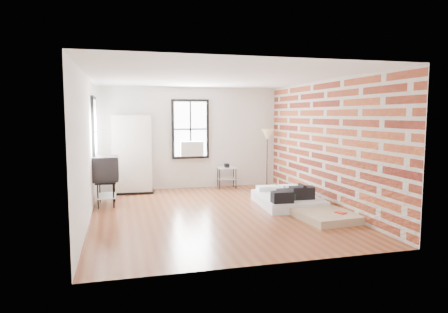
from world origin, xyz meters
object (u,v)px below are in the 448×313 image
object	(u,v)px
wardrobe	(133,154)
floor_lamp	(267,137)
mattress_bare	(310,208)
tv_stand	(106,170)
side_table	(227,171)
mattress_main	(288,199)

from	to	relation	value
wardrobe	floor_lamp	distance (m)	3.76
mattress_bare	tv_stand	xyz separation A→B (m)	(-4.13, 1.86, 0.68)
floor_lamp	wardrobe	bearing A→B (deg)	180.00
side_table	floor_lamp	world-z (taller)	floor_lamp
wardrobe	side_table	size ratio (longest dim) A/B	2.98
wardrobe	tv_stand	xyz separation A→B (m)	(-0.63, -1.33, -0.21)
mattress_main	floor_lamp	xyz separation A→B (m)	(0.41, 2.39, 1.26)
wardrobe	floor_lamp	bearing A→B (deg)	3.59
mattress_bare	wardrobe	distance (m)	4.82
mattress_main	wardrobe	size ratio (longest dim) A/B	0.88
wardrobe	tv_stand	distance (m)	1.48
tv_stand	floor_lamp	bearing A→B (deg)	17.83
mattress_bare	mattress_main	bearing A→B (deg)	96.85
mattress_bare	floor_lamp	bearing A→B (deg)	80.65
floor_lamp	tv_stand	bearing A→B (deg)	-163.10
mattress_bare	side_table	world-z (taller)	side_table
mattress_main	tv_stand	distance (m)	4.15
mattress_bare	floor_lamp	size ratio (longest dim) A/B	1.20
mattress_bare	side_table	size ratio (longest dim) A/B	2.89
mattress_main	floor_lamp	distance (m)	2.73
mattress_main	wardrobe	xyz separation A→B (m)	(-3.33, 2.39, 0.86)
mattress_main	tv_stand	world-z (taller)	tv_stand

